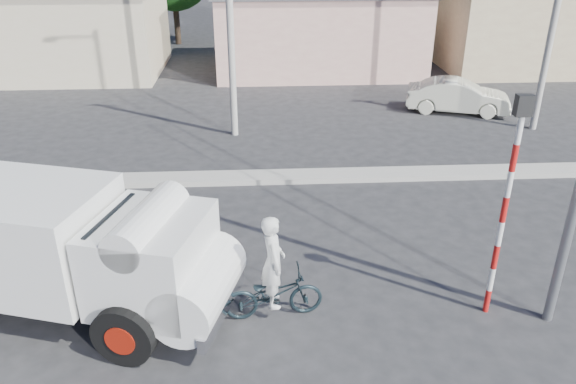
{
  "coord_description": "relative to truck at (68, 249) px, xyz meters",
  "views": [
    {
      "loc": [
        -1.19,
        -7.19,
        6.89
      ],
      "look_at": [
        -0.52,
        4.41,
        1.3
      ],
      "focal_mm": 35.0,
      "sensor_mm": 36.0,
      "label": 1
    }
  ],
  "objects": [
    {
      "name": "ground_plane",
      "position": [
        4.76,
        -1.98,
        -1.41
      ],
      "size": [
        120.0,
        120.0,
        0.0
      ],
      "primitive_type": "plane",
      "color": "#262628",
      "rests_on": "ground"
    },
    {
      "name": "median",
      "position": [
        4.76,
        6.02,
        -1.33
      ],
      "size": [
        40.0,
        0.8,
        0.16
      ],
      "primitive_type": "cube",
      "color": "#99968E",
      "rests_on": "ground"
    },
    {
      "name": "truck",
      "position": [
        0.0,
        0.0,
        0.0
      ],
      "size": [
        6.53,
        3.84,
        2.54
      ],
      "rotation": [
        0.0,
        0.0,
        -0.28
      ],
      "color": "black",
      "rests_on": "ground"
    },
    {
      "name": "bicycle",
      "position": [
        3.8,
        -0.37,
        -0.91
      ],
      "size": [
        1.95,
        0.85,
        0.99
      ],
      "primitive_type": "imported",
      "rotation": [
        0.0,
        0.0,
        1.68
      ],
      "color": "black",
      "rests_on": "ground"
    },
    {
      "name": "cyclist",
      "position": [
        3.8,
        -0.37,
        -0.48
      ],
      "size": [
        0.51,
        0.72,
        1.86
      ],
      "primitive_type": "imported",
      "rotation": [
        0.0,
        0.0,
        1.68
      ],
      "color": "silver",
      "rests_on": "ground"
    },
    {
      "name": "car_cream",
      "position": [
        11.58,
        12.15,
        -0.75
      ],
      "size": [
        4.21,
        2.48,
        1.31
      ],
      "primitive_type": "imported",
      "rotation": [
        0.0,
        0.0,
        1.28
      ],
      "color": "beige",
      "rests_on": "ground"
    },
    {
      "name": "traffic_pole",
      "position": [
        7.96,
        -0.48,
        1.18
      ],
      "size": [
        0.28,
        0.18,
        4.36
      ],
      "color": "red",
      "rests_on": "ground"
    },
    {
      "name": "building_row",
      "position": [
        5.86,
        20.02,
        0.72
      ],
      "size": [
        37.8,
        7.3,
        4.44
      ],
      "color": "beige",
      "rests_on": "ground"
    },
    {
      "name": "utility_poles",
      "position": [
        8.01,
        10.02,
        2.66
      ],
      "size": [
        35.4,
        0.24,
        8.0
      ],
      "color": "#99968E",
      "rests_on": "ground"
    }
  ]
}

